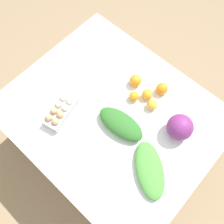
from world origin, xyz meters
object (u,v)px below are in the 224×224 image
Objects in this scene: orange_0 at (147,94)px; orange_3 at (162,89)px; cabbage_purple at (180,127)px; orange_4 at (134,96)px; orange_1 at (136,81)px; egg_carton at (61,111)px; greens_bunch_scallion at (121,124)px; orange_2 at (152,105)px; greens_bunch_beet_tops at (150,170)px.

orange_3 reaches higher than orange_0.
cabbage_purple reaches higher than orange_4.
orange_0 is 0.12m from orange_1.
greens_bunch_scallion is at bearing 107.13° from egg_carton.
cabbage_purple is at bearing 147.55° from orange_3.
orange_3 is (-0.03, -0.37, -0.00)m from greens_bunch_scallion.
orange_2 is (-0.06, -0.23, -0.01)m from greens_bunch_scallion.
orange_1 is at bearing 144.98° from egg_carton.
orange_1 is 0.11m from orange_4.
orange_3 is at bearing -59.57° from greens_bunch_beet_tops.
orange_2 is at bearing 124.69° from egg_carton.
cabbage_purple is at bearing 168.11° from orange_1.
orange_1 is at bearing -54.62° from orange_4.
orange_3 is at bearing 133.93° from egg_carton.
orange_2 is at bearing 151.89° from orange_0.
orange_0 is 1.04× the size of orange_2.
greens_bunch_scallion is (0.28, 0.21, -0.04)m from cabbage_purple.
orange_4 is at bearing -38.70° from greens_bunch_beet_tops.
egg_carton is 0.56m from orange_0.
orange_1 is 1.03× the size of orange_3.
greens_bunch_beet_tops is 0.48m from orange_0.
egg_carton reaches higher than orange_1.
greens_bunch_scallion is 3.95× the size of orange_3.
orange_0 reaches higher than orange_2.
egg_carton is 3.86× the size of orange_2.
orange_0 is at bearing 168.29° from orange_1.
orange_2 is at bearing -165.96° from orange_4.
orange_3 is at bearing -121.73° from orange_4.
egg_carton is 0.67m from orange_3.
orange_3 reaches higher than greens_bunch_beet_tops.
orange_1 is (-0.20, -0.49, -0.00)m from egg_carton.
cabbage_purple is at bearing 173.62° from orange_2.
orange_3 is at bearing -115.27° from orange_0.
orange_2 is (-0.19, 0.06, -0.01)m from orange_1.
orange_3 is at bearing -95.41° from greens_bunch_scallion.
greens_bunch_scallion is 0.37m from orange_3.
orange_1 reaches higher than orange_2.
greens_bunch_scallion is 0.27m from orange_0.
orange_2 is at bearing 161.99° from orange_1.
orange_3 is (-0.04, -0.09, 0.00)m from orange_0.
egg_carton is 0.53m from orange_1.
orange_3 is at bearing -32.45° from cabbage_purple.
egg_carton is at bearing 47.23° from orange_2.
greens_bunch_scallion is at bearing 75.89° from orange_2.
egg_carton reaches higher than orange_2.
orange_4 reaches higher than greens_bunch_beet_tops.
greens_bunch_scallion is at bearing 84.59° from orange_3.
orange_0 is 0.10m from orange_3.
orange_1 is 0.20m from orange_2.
orange_2 is (0.25, -0.33, 0.00)m from greens_bunch_beet_tops.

